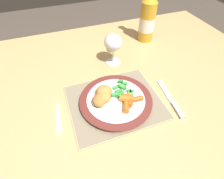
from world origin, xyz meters
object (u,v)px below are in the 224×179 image
Objects in this scene: dining_table at (110,92)px; table_knife at (172,101)px; bottle at (148,18)px; fork at (58,120)px; wine_glass at (113,44)px; dinner_plate at (116,100)px.

table_knife is (0.17, -0.19, 0.08)m from dining_table.
bottle is (0.11, 0.43, 0.11)m from table_knife.
dining_table is 11.58× the size of fork.
wine_glass is at bearing 112.06° from table_knife.
wine_glass is (0.05, 0.10, 0.17)m from dining_table.
bottle reaches higher than dining_table.
fork reaches higher than dining_table.
dinner_plate is at bearing -100.44° from dining_table.
table_knife is at bearing -8.45° from fork.
wine_glass is at bearing 72.11° from dinner_plate.
table_knife reaches higher than fork.
dinner_plate is 0.26m from wine_glass.
dining_table is 0.21m from wine_glass.
bottle is (0.51, 0.37, 0.11)m from fork.
wine_glass is at bearing -150.25° from bottle.
wine_glass reaches higher than dinner_plate.
bottle is (0.23, 0.13, 0.02)m from wine_glass.
wine_glass reaches higher than table_knife.
dining_table is at bearing 79.56° from dinner_plate.
dining_table is at bearing -140.37° from bottle.
table_knife reaches higher than dining_table.
bottle reaches higher than dinner_plate.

